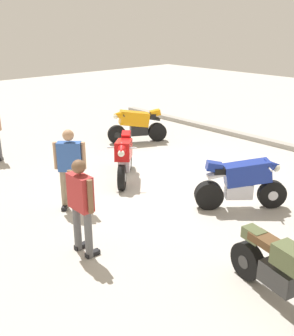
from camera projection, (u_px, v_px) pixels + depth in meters
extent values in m
plane|color=#B7B2A8|center=(170.00, 180.00, 9.88)|extent=(40.00, 40.00, 0.00)
cube|color=#9C978F|center=(270.00, 142.00, 12.75)|extent=(14.00, 0.30, 0.15)
cylinder|color=black|center=(272.00, 194.00, 8.37)|extent=(0.51, 0.56, 0.60)
cylinder|color=black|center=(209.00, 195.00, 8.32)|extent=(0.56, 0.60, 0.60)
cylinder|color=silver|center=(272.00, 194.00, 8.37)|extent=(0.27, 0.28, 0.21)
cylinder|color=silver|center=(209.00, 195.00, 8.32)|extent=(0.27, 0.28, 0.21)
cube|color=silver|center=(238.00, 191.00, 8.31)|extent=(0.57, 0.61, 0.32)
cube|color=navy|center=(247.00, 173.00, 8.17)|extent=(0.91, 0.99, 0.57)
cone|color=navy|center=(273.00, 166.00, 8.14)|extent=(0.49, 0.49, 0.39)
cube|color=black|center=(228.00, 170.00, 8.13)|extent=(0.58, 0.63, 0.12)
cube|color=navy|center=(214.00, 166.00, 8.10)|extent=(0.39, 0.41, 0.23)
cylinder|color=silver|center=(217.00, 176.00, 8.09)|extent=(0.32, 0.36, 0.17)
cylinder|color=silver|center=(215.00, 173.00, 8.24)|extent=(0.32, 0.36, 0.17)
cylinder|color=silver|center=(266.00, 165.00, 8.13)|extent=(0.56, 0.48, 0.04)
sphere|color=silver|center=(276.00, 168.00, 8.16)|extent=(0.16, 0.16, 0.16)
cylinder|color=black|center=(247.00, 261.00, 6.05)|extent=(0.62, 0.29, 0.60)
cylinder|color=#333333|center=(247.00, 261.00, 6.05)|extent=(0.25, 0.22, 0.21)
cube|color=#333333|center=(279.00, 277.00, 5.51)|extent=(0.61, 0.40, 0.32)
cube|color=#515B38|center=(294.00, 260.00, 5.20)|extent=(0.62, 0.44, 0.30)
cube|color=brown|center=(269.00, 243.00, 5.56)|extent=(0.64, 0.39, 0.12)
cube|color=#515B38|center=(254.00, 234.00, 5.82)|extent=(0.36, 0.29, 0.18)
cylinder|color=#333333|center=(267.00, 262.00, 5.93)|extent=(0.57, 0.23, 0.16)
cylinder|color=black|center=(122.00, 177.00, 9.28)|extent=(0.54, 0.53, 0.60)
cylinder|color=black|center=(127.00, 159.00, 10.54)|extent=(0.59, 0.58, 0.60)
cylinder|color=silver|center=(122.00, 177.00, 9.28)|extent=(0.28, 0.28, 0.21)
cylinder|color=silver|center=(127.00, 159.00, 10.54)|extent=(0.28, 0.28, 0.21)
cube|color=silver|center=(125.00, 163.00, 9.92)|extent=(0.60, 0.59, 0.32)
cube|color=red|center=(124.00, 150.00, 9.64)|extent=(0.96, 0.95, 0.57)
cone|color=red|center=(121.00, 150.00, 9.10)|extent=(0.49, 0.49, 0.39)
cube|color=black|center=(125.00, 142.00, 9.99)|extent=(0.61, 0.61, 0.12)
cube|color=red|center=(126.00, 136.00, 10.24)|extent=(0.40, 0.40, 0.23)
cylinder|color=silver|center=(123.00, 143.00, 10.26)|extent=(0.35, 0.34, 0.17)
cylinder|color=silver|center=(129.00, 143.00, 10.26)|extent=(0.35, 0.34, 0.17)
cylinder|color=silver|center=(122.00, 148.00, 9.23)|extent=(0.52, 0.52, 0.04)
sphere|color=silver|center=(121.00, 153.00, 9.05)|extent=(0.16, 0.16, 0.16)
cylinder|color=black|center=(117.00, 135.00, 12.76)|extent=(0.43, 0.60, 0.60)
cylinder|color=black|center=(157.00, 132.00, 13.05)|extent=(0.49, 0.63, 0.60)
cylinder|color=black|center=(117.00, 135.00, 12.76)|extent=(0.26, 0.27, 0.21)
cylinder|color=black|center=(157.00, 132.00, 13.05)|extent=(0.26, 0.27, 0.21)
cube|color=black|center=(139.00, 130.00, 12.88)|extent=(0.52, 0.63, 0.32)
cube|color=orange|center=(134.00, 118.00, 12.71)|extent=(0.79, 1.04, 0.57)
cone|color=orange|center=(118.00, 115.00, 12.55)|extent=(0.47, 0.47, 0.39)
cube|color=black|center=(146.00, 116.00, 12.77)|extent=(0.52, 0.65, 0.12)
cube|color=orange|center=(155.00, 113.00, 12.81)|extent=(0.36, 0.41, 0.23)
cylinder|color=black|center=(153.00, 118.00, 12.94)|extent=(0.27, 0.39, 0.17)
cylinder|color=black|center=(154.00, 119.00, 12.79)|extent=(0.27, 0.39, 0.17)
cylinder|color=black|center=(122.00, 114.00, 12.57)|extent=(0.63, 0.37, 0.04)
sphere|color=silver|center=(116.00, 116.00, 12.55)|extent=(0.16, 0.16, 0.16)
cylinder|color=gray|center=(64.00, 189.00, 8.30)|extent=(0.18, 0.18, 0.86)
cube|color=black|center=(65.00, 207.00, 8.38)|extent=(0.26, 0.25, 0.08)
cylinder|color=gray|center=(80.00, 189.00, 8.30)|extent=(0.18, 0.18, 0.86)
cube|color=black|center=(81.00, 207.00, 8.38)|extent=(0.26, 0.25, 0.08)
cube|color=#3359A5|center=(70.00, 156.00, 8.04)|extent=(0.49, 0.50, 0.61)
cylinder|color=tan|center=(56.00, 156.00, 8.04)|extent=(0.13, 0.13, 0.57)
cylinder|color=tan|center=(84.00, 156.00, 8.03)|extent=(0.13, 0.13, 0.57)
sphere|color=tan|center=(68.00, 135.00, 7.88)|extent=(0.23, 0.23, 0.23)
cylinder|color=#59595B|center=(89.00, 235.00, 6.54)|extent=(0.13, 0.13, 0.85)
cube|color=black|center=(93.00, 254.00, 6.71)|extent=(0.10, 0.26, 0.08)
cylinder|color=#59595B|center=(77.00, 228.00, 6.77)|extent=(0.13, 0.13, 0.85)
cube|color=black|center=(82.00, 246.00, 6.94)|extent=(0.10, 0.26, 0.08)
cube|color=#B23333|center=(80.00, 192.00, 6.40)|extent=(0.48, 0.22, 0.60)
cylinder|color=brown|center=(90.00, 197.00, 6.20)|extent=(0.09, 0.09, 0.56)
cylinder|color=brown|center=(71.00, 186.00, 6.59)|extent=(0.09, 0.09, 0.56)
sphere|color=brown|center=(79.00, 167.00, 6.24)|extent=(0.23, 0.23, 0.23)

